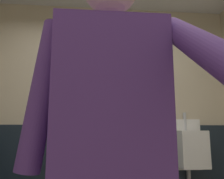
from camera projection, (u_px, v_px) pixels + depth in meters
The scene contains 7 objects.
wall_back at pixel (105, 104), 3.20m from camera, with size 4.02×0.12×2.72m, color beige.
wainscot_band_back at pixel (105, 168), 2.98m from camera, with size 3.42×0.03×1.07m, color #19232D.
urinal_left at pixel (70, 149), 2.84m from camera, with size 0.40×0.34×1.24m.
urinal_middle at pixel (131, 149), 2.91m from camera, with size 0.40×0.34×1.24m.
urinal_right at pixel (190, 149), 2.98m from camera, with size 0.40×0.34×1.24m.
privacy_divider_panel at pixel (101, 135), 2.83m from camera, with size 0.04×0.40×0.90m, color #4C4C51.
person at pixel (111, 127), 0.85m from camera, with size 0.63×0.60×1.69m.
Camera 1 is at (-0.20, -1.51, 0.99)m, focal length 37.87 mm.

